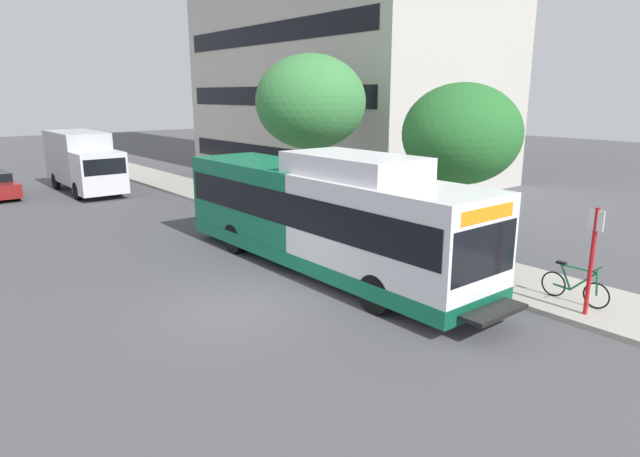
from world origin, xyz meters
name	(u,v)px	position (x,y,z in m)	size (l,w,h in m)	color
ground_plane	(124,243)	(0.00, 8.00, 0.00)	(120.00, 120.00, 0.00)	#4C4C51
sidewalk_curb	(310,223)	(7.00, 6.00, 0.07)	(3.00, 56.00, 0.14)	#A8A399
transit_bus	(322,215)	(3.63, 1.10, 1.70)	(2.58, 12.25, 3.65)	white
bus_stop_sign_pole	(592,253)	(6.08, -5.86, 1.65)	(0.10, 0.36, 2.60)	red
bicycle_parked	(575,286)	(6.62, -5.29, 0.56)	(0.52, 1.76, 1.02)	black
street_tree_near_stop	(461,134)	(7.64, -0.82, 4.04)	(3.67, 3.67, 5.47)	#4C3823
street_tree_mid_block	(311,102)	(8.00, 7.19, 4.93)	(4.64, 4.64, 6.77)	#4C3823
box_truck_background	(83,160)	(2.19, 19.96, 1.74)	(2.32, 7.01, 3.25)	silver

